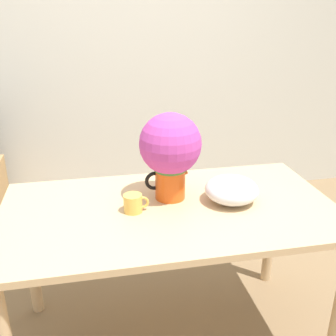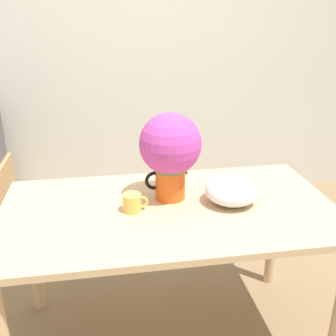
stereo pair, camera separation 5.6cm
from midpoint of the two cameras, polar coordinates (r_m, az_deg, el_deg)
The scene contains 5 objects.
wall_back at distance 3.26m, azimuth -7.29°, elevation 17.12°, with size 8.00×0.05×2.60m.
table at distance 1.81m, azimuth -0.61°, elevation -8.51°, with size 1.49×0.81×0.75m.
flower_vase at distance 1.75m, azimuth -0.59°, elevation 2.56°, with size 0.28×0.28×0.40m.
coffee_mug at distance 1.71m, azimuth -5.96°, elevation -5.11°, with size 0.11×0.08×0.08m.
white_bowl at distance 1.80m, azimuth 8.34°, elevation -3.14°, with size 0.24×0.24×0.12m.
Camera 1 is at (-0.28, -1.45, 1.57)m, focal length 42.00 mm.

